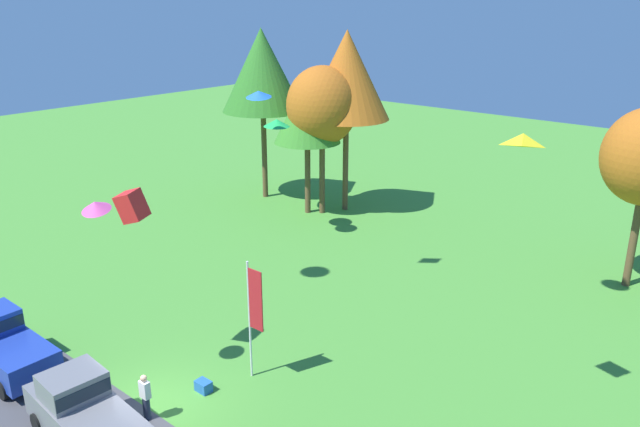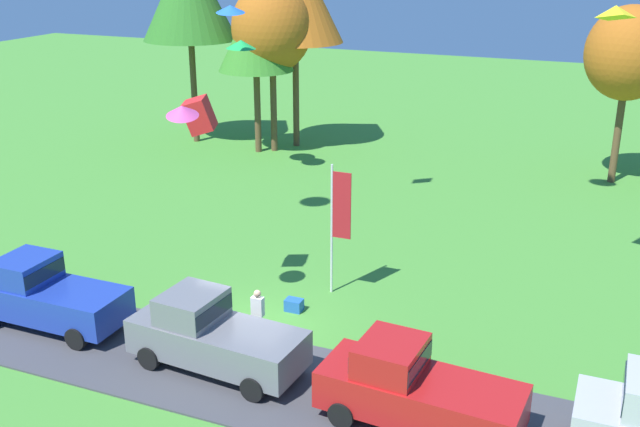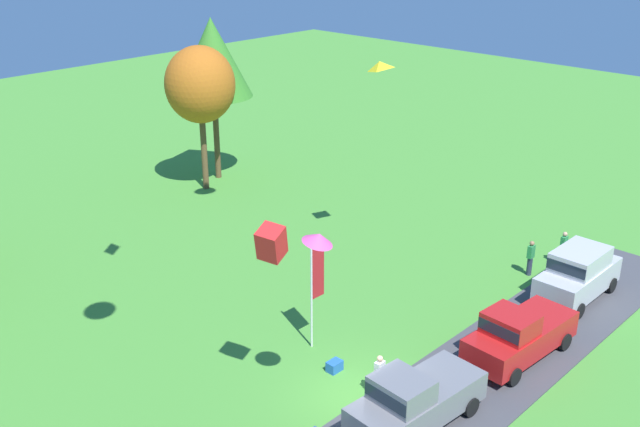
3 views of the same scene
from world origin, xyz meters
The scene contains 16 objects.
ground_plane centered at (0.00, 0.00, 0.00)m, with size 120.00×120.00×0.00m, color #478E33.
pavement_strip centered at (0.00, -2.41, 0.03)m, with size 36.00×4.40×0.06m, color #424247.
car_pickup_near_entrance centered at (-6.15, -2.14, 1.11)m, with size 5.00×2.05×2.14m.
car_pickup_far_end centered at (-0.07, -2.35, 1.11)m, with size 5.13×2.35×2.14m.
car_pickup_by_flagpole centered at (5.85, -2.75, 1.11)m, with size 5.12×2.32×2.14m.
person_on_lawn centered at (0.45, -0.53, 0.88)m, with size 0.36×0.24×1.71m.
tree_far_right centered at (-9.36, 18.72, 6.65)m, with size 4.15×4.15×8.76m.
tree_far_left centered at (-8.63, 19.28, 6.87)m, with size 4.42×4.42×9.32m.
tree_lone_near centered at (9.53, 20.44, 6.33)m, with size 4.07×4.07×8.60m.
flag_banner centered at (1.45, 3.46, 2.89)m, with size 0.71×0.08×4.57m.
cooler_box centered at (0.61, 1.70, 0.20)m, with size 0.56×0.40×0.40m, color blue.
kite_diamond_high_right centered at (9.09, 6.86, 9.35)m, with size 0.91×0.94×0.37m, color yellow.
kite_delta_low_drifter centered at (-7.55, 12.84, 8.42)m, with size 1.33×1.33×0.33m, color blue.
kite_delta_over_trees centered at (-8.06, 14.67, 6.59)m, with size 1.46×1.46×0.41m, color green.
kite_delta_topmost centered at (-2.07, -0.04, 6.76)m, with size 0.96×0.96×0.32m, color #EA4C9E.
kite_box_near_flag centered at (-2.49, 1.56, 6.26)m, with size 0.73×0.73×1.02m, color red.
Camera 2 is at (9.79, -18.15, 11.41)m, focal length 42.00 mm.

